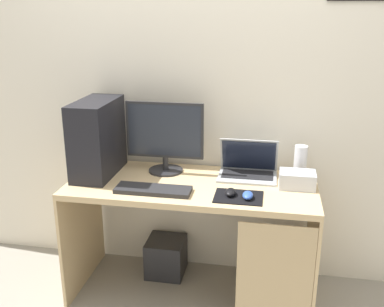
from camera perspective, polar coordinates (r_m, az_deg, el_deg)
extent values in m
plane|color=gray|center=(2.97, 0.00, -17.06)|extent=(8.00, 8.00, 0.00)
cube|color=beige|center=(2.80, 1.32, 9.69)|extent=(4.00, 0.04, 2.60)
cube|color=tan|center=(2.62, 0.00, -4.11)|extent=(1.43, 0.62, 0.03)
cube|color=tan|center=(2.98, -13.72, -9.63)|extent=(0.02, 0.62, 0.70)
cube|color=tan|center=(2.76, 14.95, -12.08)|extent=(0.02, 0.62, 0.70)
cube|color=tan|center=(2.47, 10.46, -14.71)|extent=(0.40, 0.01, 0.56)
cube|color=black|center=(2.75, -11.93, 1.95)|extent=(0.21, 0.44, 0.45)
cylinder|color=#232326|center=(2.80, -3.35, -2.14)|extent=(0.21, 0.21, 0.01)
cylinder|color=#232326|center=(2.78, -3.36, -1.22)|extent=(0.04, 0.04, 0.08)
cube|color=#232326|center=(2.71, -3.49, 2.97)|extent=(0.48, 0.02, 0.34)
cube|color=#232833|center=(2.70, -3.54, 2.92)|extent=(0.45, 0.00, 0.31)
cube|color=#9EA3A8|center=(2.71, 7.03, -2.95)|extent=(0.35, 0.24, 0.01)
cube|color=black|center=(2.73, 7.06, -2.66)|extent=(0.31, 0.16, 0.00)
cube|color=#9EA3A8|center=(2.75, 7.23, -0.17)|extent=(0.35, 0.09, 0.22)
cube|color=black|center=(2.74, 7.21, -0.25)|extent=(0.32, 0.08, 0.19)
cylinder|color=silver|center=(2.74, 13.59, -1.04)|extent=(0.08, 0.08, 0.20)
cube|color=#B7BCC6|center=(2.60, 13.22, -3.25)|extent=(0.20, 0.14, 0.09)
cube|color=#232326|center=(2.50, -4.95, -4.61)|extent=(0.42, 0.14, 0.02)
cube|color=black|center=(2.44, 5.92, -5.49)|extent=(0.26, 0.20, 0.00)
ellipsoid|color=black|center=(2.44, 4.90, -4.92)|extent=(0.06, 0.10, 0.03)
ellipsoid|color=#2D51B2|center=(2.41, 7.10, -5.28)|extent=(0.06, 0.10, 0.03)
cube|color=#232326|center=(3.08, -3.31, -12.92)|extent=(0.24, 0.24, 0.24)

